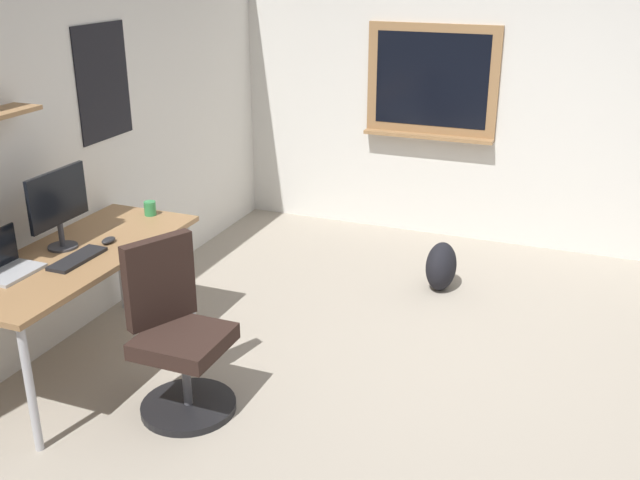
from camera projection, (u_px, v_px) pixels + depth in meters
name	position (u px, v px, depth m)	size (l,w,h in m)	color
ground_plane	(443.00, 385.00, 4.29)	(5.20, 5.20, 0.00)	#9E9384
wall_back	(71.00, 129.00, 4.65)	(5.00, 0.30, 2.60)	silver
wall_right	(518.00, 90.00, 5.94)	(0.22, 5.00, 2.60)	silver
desk	(76.00, 264.00, 4.23)	(1.62, 0.67, 0.74)	#997047
office_chair	(177.00, 340.00, 3.96)	(0.54, 0.56, 0.95)	black
laptop	(5.00, 264.00, 3.93)	(0.31, 0.21, 0.23)	#ADAFB5
monitor_primary	(58.00, 204.00, 4.18)	(0.46, 0.17, 0.46)	#38383D
keyboard	(78.00, 259.00, 4.11)	(0.37, 0.13, 0.02)	black
computer_mouse	(108.00, 240.00, 4.35)	(0.10, 0.06, 0.03)	#262628
coffee_mug	(150.00, 208.00, 4.79)	(0.08, 0.08, 0.09)	#338C4C
backpack	(441.00, 266.00, 5.44)	(0.32, 0.22, 0.36)	black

